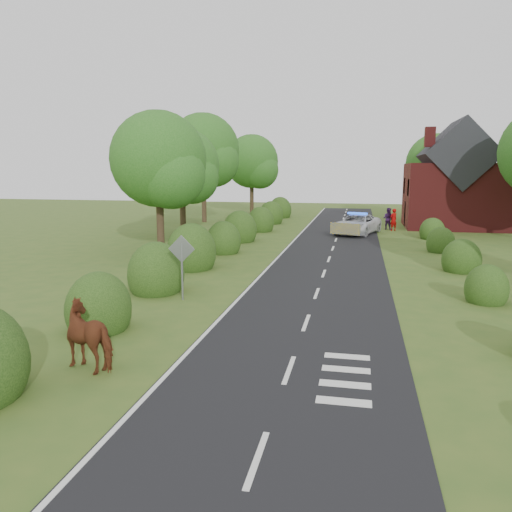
% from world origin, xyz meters
% --- Properties ---
extents(ground, '(120.00, 120.00, 0.00)m').
position_xyz_m(ground, '(0.00, 0.00, 0.00)').
color(ground, '#3D5B21').
extents(road, '(6.00, 70.00, 0.02)m').
position_xyz_m(road, '(0.00, 15.00, 0.01)').
color(road, black).
rests_on(road, ground).
extents(road_markings, '(4.96, 70.00, 0.01)m').
position_xyz_m(road_markings, '(-1.60, 12.93, 0.03)').
color(road_markings, white).
rests_on(road_markings, road).
extents(hedgerow_left, '(2.75, 50.41, 3.00)m').
position_xyz_m(hedgerow_left, '(-6.51, 11.69, 0.75)').
color(hedgerow_left, '#163510').
rests_on(hedgerow_left, ground).
extents(hedgerow_right, '(2.10, 45.78, 2.10)m').
position_xyz_m(hedgerow_right, '(6.60, 11.21, 0.55)').
color(hedgerow_right, '#163510').
rests_on(hedgerow_right, ground).
extents(tree_left_a, '(5.74, 5.60, 8.38)m').
position_xyz_m(tree_left_a, '(-9.75, 11.86, 5.34)').
color(tree_left_a, '#332316').
rests_on(tree_left_a, ground).
extents(tree_left_b, '(5.74, 5.60, 8.07)m').
position_xyz_m(tree_left_b, '(-11.25, 19.86, 5.04)').
color(tree_left_b, '#332316').
rests_on(tree_left_b, ground).
extents(tree_left_c, '(6.97, 6.80, 10.22)m').
position_xyz_m(tree_left_c, '(-12.70, 29.83, 6.53)').
color(tree_left_c, '#332316').
rests_on(tree_left_c, ground).
extents(tree_left_d, '(6.15, 6.00, 8.89)m').
position_xyz_m(tree_left_d, '(-10.23, 39.85, 5.64)').
color(tree_left_d, '#332316').
rests_on(tree_left_d, ground).
extents(tree_right_c, '(6.15, 6.00, 8.58)m').
position_xyz_m(tree_right_c, '(9.27, 37.85, 5.34)').
color(tree_right_c, '#332316').
rests_on(tree_right_c, ground).
extents(road_sign, '(1.06, 0.08, 2.53)m').
position_xyz_m(road_sign, '(-5.00, 2.00, 1.65)').
color(road_sign, gray).
rests_on(road_sign, ground).
extents(house, '(8.00, 7.40, 9.17)m').
position_xyz_m(house, '(9.49, 30.00, 3.79)').
color(house, maroon).
rests_on(house, ground).
extents(cow, '(2.22, 1.57, 1.42)m').
position_xyz_m(cow, '(-4.94, -4.73, 0.71)').
color(cow, '#583315').
rests_on(cow, ground).
extents(police_van, '(4.10, 6.04, 1.68)m').
position_xyz_m(police_van, '(1.43, 23.80, 0.77)').
color(police_van, silver).
rests_on(police_van, ground).
extents(pedestrian_red, '(0.79, 0.75, 1.81)m').
position_xyz_m(pedestrian_red, '(4.34, 26.62, 0.90)').
color(pedestrian_red, '#9B0706').
rests_on(pedestrian_red, ground).
extents(pedestrian_purple, '(1.11, 1.03, 1.83)m').
position_xyz_m(pedestrian_purple, '(3.95, 27.37, 0.91)').
color(pedestrian_purple, '#3C1B50').
rests_on(pedestrian_purple, ground).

